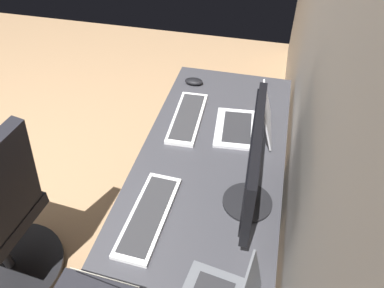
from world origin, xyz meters
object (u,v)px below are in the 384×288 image
at_px(monitor_primary, 253,162).
at_px(keyboard_spare, 188,117).
at_px(drawer_pedestal, 213,215).
at_px(laptop_leftmost, 249,123).
at_px(mouse_main, 194,81).
at_px(keyboard_main, 149,215).

distance_m(monitor_primary, keyboard_spare, 0.64).
distance_m(drawer_pedestal, laptop_leftmost, 0.52).
height_order(drawer_pedestal, mouse_main, mouse_main).
bearing_deg(monitor_primary, keyboard_spare, -142.53).
bearing_deg(drawer_pedestal, mouse_main, -158.03).
relative_size(drawer_pedestal, keyboard_spare, 1.63).
distance_m(monitor_primary, keyboard_main, 0.45).
bearing_deg(mouse_main, laptop_leftmost, 45.90).
distance_m(drawer_pedestal, keyboard_spare, 0.52).
xyz_separation_m(keyboard_main, mouse_main, (-0.96, -0.04, 0.01)).
bearing_deg(keyboard_main, mouse_main, -177.34).
bearing_deg(mouse_main, keyboard_main, 2.66).
distance_m(drawer_pedestal, keyboard_main, 0.57).
height_order(monitor_primary, keyboard_main, monitor_primary).
relative_size(monitor_primary, keyboard_spare, 1.32).
bearing_deg(mouse_main, keyboard_spare, 7.56).
height_order(laptop_leftmost, keyboard_spare, laptop_leftmost).
bearing_deg(drawer_pedestal, monitor_primary, 39.71).
distance_m(laptop_leftmost, mouse_main, 0.50).
height_order(drawer_pedestal, keyboard_spare, keyboard_spare).
distance_m(laptop_leftmost, keyboard_main, 0.69).
xyz_separation_m(laptop_leftmost, keyboard_spare, (-0.02, -0.31, -0.04)).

